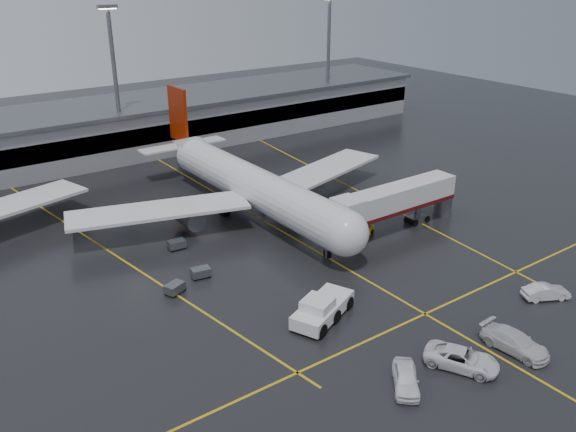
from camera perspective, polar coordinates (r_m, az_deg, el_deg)
ground at (r=74.83m, az=0.34°, el=-1.99°), size 220.00×220.00×0.00m
apron_line_centre at (r=74.82m, az=0.34°, el=-1.98°), size 0.25×90.00×0.02m
apron_line_stop at (r=60.63m, az=12.88°, el=-9.05°), size 60.00×0.25×0.02m
apron_line_left at (r=74.74m, az=-16.84°, el=-3.07°), size 9.99×69.35×0.02m
apron_line_right at (r=92.53m, az=5.69°, el=2.90°), size 7.57×69.64×0.02m
terminal at (r=113.52m, az=-14.26°, el=8.37°), size 122.00×19.00×8.60m
light_mast_mid at (r=104.30m, az=-16.11°, el=12.66°), size 3.00×1.20×25.45m
light_mast_right at (r=126.75m, az=3.85°, el=15.16°), size 3.00×1.20×25.45m
main_airliner at (r=80.66m, az=-3.73°, el=3.09°), size 48.80×45.60×14.10m
jet_bridge at (r=76.42m, az=10.24°, el=1.38°), size 19.90×3.40×6.05m
pushback_tractor at (r=57.88m, az=3.21°, el=-8.85°), size 8.19×5.81×2.72m
belt_loader at (r=75.60m, az=7.19°, el=-1.49°), size 3.45×2.39×2.02m
service_van_a at (r=53.81m, az=16.16°, el=-12.87°), size 5.40×6.80×1.72m
service_van_b at (r=57.26m, az=20.75°, el=-11.12°), size 2.90×6.30×1.78m
service_van_c at (r=66.58m, az=23.29°, el=-6.63°), size 4.94×3.63×1.55m
service_van_d at (r=50.66m, az=11.11°, el=-14.88°), size 4.67×4.99×1.66m
baggage_cart_a at (r=65.90m, az=-8.28°, el=-5.30°), size 2.21×1.66×1.12m
baggage_cart_b at (r=63.34m, az=-10.71°, el=-6.71°), size 2.34×1.96×1.12m
baggage_cart_c at (r=72.70m, az=-10.52°, el=-2.64°), size 2.10×1.46×1.12m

